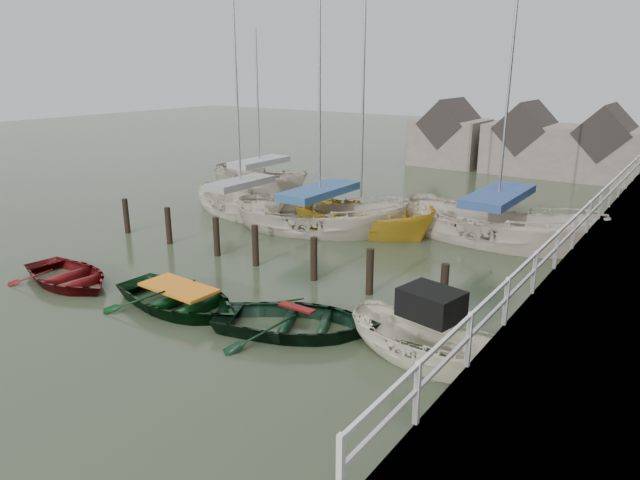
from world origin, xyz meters
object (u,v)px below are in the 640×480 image
Objects in this scene: sailboat_c at (360,230)px; sailboat_d at (495,240)px; rowboat_green at (180,309)px; sailboat_b at (320,229)px; rowboat_dkgreen at (297,332)px; rowboat_red at (69,284)px; sailboat_a at (242,213)px; motorboat at (425,356)px; sailboat_e at (260,189)px.

sailboat_d is (5.01, 1.63, 0.04)m from sailboat_c.
rowboat_green is at bearing 159.06° from sailboat_d.
sailboat_b is 1.66m from sailboat_c.
sailboat_b is at bearing 6.16° from rowboat_dkgreen.
rowboat_red is at bearing 74.84° from rowboat_dkgreen.
sailboat_a reaches higher than rowboat_green.
sailboat_c is 5.26m from sailboat_d.
rowboat_green is at bearing 111.04° from motorboat.
rowboat_red is 0.33× the size of sailboat_c.
rowboat_red is 0.40× the size of sailboat_e.
sailboat_b is at bearing 116.06° from sailboat_d.
sailboat_a reaches higher than sailboat_e.
sailboat_b is at bearing 58.51° from motorboat.
sailboat_a is 5.21m from sailboat_e.
motorboat is (6.79, 1.22, 0.10)m from rowboat_green.
rowboat_green is at bearing 76.03° from rowboat_dkgreen.
motorboat is at bearing -166.86° from sailboat_d.
rowboat_red is at bearing 110.63° from motorboat.
sailboat_d reaches higher than rowboat_red.
sailboat_c reaches higher than sailboat_a.
motorboat is at bearing -150.86° from sailboat_b.
sailboat_a is 4.47m from sailboat_b.
rowboat_dkgreen is 12.30m from sailboat_a.
sailboat_c reaches higher than rowboat_red.
rowboat_red is 11.13m from sailboat_c.
rowboat_dkgreen is 17.34m from sailboat_e.
sailboat_b is 8.56m from sailboat_e.
rowboat_red is 0.89× the size of rowboat_dkgreen.
rowboat_green is 0.45× the size of sailboat_e.
motorboat is 0.35× the size of sailboat_b.
rowboat_red is 0.34× the size of sailboat_a.
motorboat is at bearing -77.62° from rowboat_green.
rowboat_red is at bearing 143.66° from sailboat_b.
sailboat_c reaches higher than motorboat.
rowboat_dkgreen is 10.63m from sailboat_d.
sailboat_a is at bearing 97.75° from sailboat_c.
rowboat_red is at bearing 157.20° from sailboat_c.
sailboat_a is (-12.52, 7.57, -0.04)m from motorboat.
sailboat_d is (9.29, 11.90, 0.06)m from rowboat_red.
sailboat_d reaches higher than sailboat_a.
sailboat_b reaches higher than rowboat_green.
sailboat_a is at bearing 14.73° from rowboat_red.
sailboat_a is (-1.48, 9.47, 0.06)m from rowboat_red.
sailboat_a is at bearing -143.39° from sailboat_e.
sailboat_c reaches higher than rowboat_dkgreen.
sailboat_c is (-3.49, 8.89, 0.01)m from rowboat_dkgreen.
sailboat_b is (-1.27, 8.57, 0.06)m from rowboat_green.
sailboat_d is at bearing 20.76° from motorboat.
rowboat_dkgreen reaches higher than rowboat_red.
sailboat_d is at bearing -32.15° from rowboat_red.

